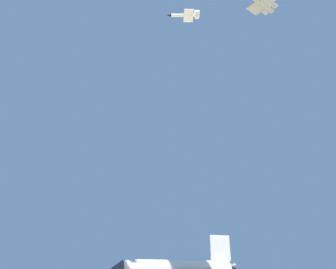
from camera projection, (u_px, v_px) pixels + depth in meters
The scene contains 2 objects.
chase_jet_lead at pixel (258, 1), 94.31m from camera, with size 15.33×8.69×4.00m.
chase_jet_left_wing at pixel (185, 15), 147.98m from camera, with size 14.91×9.49×4.00m.
Camera 1 is at (43.15, 91.60, 3.50)m, focal length 34.37 mm.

